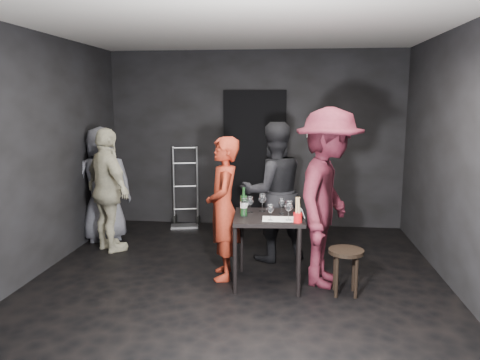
# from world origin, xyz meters

# --- Properties ---
(floor) EXTENTS (4.50, 5.00, 0.02)m
(floor) POSITION_xyz_m (0.00, 0.00, 0.00)
(floor) COLOR black
(floor) RESTS_ON ground
(ceiling) EXTENTS (4.50, 5.00, 0.02)m
(ceiling) POSITION_xyz_m (0.00, 0.00, 2.70)
(ceiling) COLOR silver
(ceiling) RESTS_ON ground
(wall_back) EXTENTS (4.50, 0.04, 2.70)m
(wall_back) POSITION_xyz_m (0.00, 2.50, 1.35)
(wall_back) COLOR black
(wall_back) RESTS_ON ground
(wall_front) EXTENTS (4.50, 0.04, 2.70)m
(wall_front) POSITION_xyz_m (0.00, -2.50, 1.35)
(wall_front) COLOR black
(wall_front) RESTS_ON ground
(wall_left) EXTENTS (0.04, 5.00, 2.70)m
(wall_left) POSITION_xyz_m (-2.25, 0.00, 1.35)
(wall_left) COLOR black
(wall_left) RESTS_ON ground
(wall_right) EXTENTS (0.04, 5.00, 2.70)m
(wall_right) POSITION_xyz_m (2.25, 0.00, 1.35)
(wall_right) COLOR black
(wall_right) RESTS_ON ground
(doorway) EXTENTS (0.95, 0.10, 2.10)m
(doorway) POSITION_xyz_m (0.00, 2.44, 1.05)
(doorway) COLOR black
(doorway) RESTS_ON ground
(wallbox_upper) EXTENTS (0.12, 0.06, 0.12)m
(wallbox_upper) POSITION_xyz_m (0.85, 2.45, 1.45)
(wallbox_upper) COLOR #B7B7B2
(wallbox_upper) RESTS_ON wall_back
(wallbox_lower) EXTENTS (0.10, 0.06, 0.14)m
(wallbox_lower) POSITION_xyz_m (1.05, 2.45, 1.40)
(wallbox_lower) COLOR #B7B7B2
(wallbox_lower) RESTS_ON wall_back
(hand_truck) EXTENTS (0.42, 0.35, 1.25)m
(hand_truck) POSITION_xyz_m (-1.07, 2.29, 0.22)
(hand_truck) COLOR #B2B2B7
(hand_truck) RESTS_ON floor
(tasting_table) EXTENTS (0.72, 0.72, 0.75)m
(tasting_table) POSITION_xyz_m (0.33, 0.08, 0.65)
(tasting_table) COLOR black
(tasting_table) RESTS_ON floor
(stool) EXTENTS (0.35, 0.35, 0.47)m
(stool) POSITION_xyz_m (1.13, -0.12, 0.38)
(stool) COLOR black
(stool) RESTS_ON floor
(server_red) EXTENTS (0.48, 0.65, 1.63)m
(server_red) POSITION_xyz_m (-0.17, 0.22, 0.82)
(server_red) COLOR maroon
(server_red) RESTS_ON floor
(woman_black) EXTENTS (1.05, 0.82, 1.91)m
(woman_black) POSITION_xyz_m (0.35, 0.89, 0.96)
(woman_black) COLOR black
(woman_black) RESTS_ON floor
(man_maroon) EXTENTS (1.11, 1.66, 2.36)m
(man_maroon) POSITION_xyz_m (0.95, 0.15, 1.18)
(man_maroon) COLOR #46131F
(man_maroon) RESTS_ON floor
(bystander_cream) EXTENTS (1.08, 1.02, 1.72)m
(bystander_cream) POSITION_xyz_m (-1.77, 0.98, 0.86)
(bystander_cream) COLOR beige
(bystander_cream) RESTS_ON floor
(bystander_grey) EXTENTS (0.95, 0.78, 1.70)m
(bystander_grey) POSITION_xyz_m (-2.03, 1.42, 0.85)
(bystander_grey) COLOR slate
(bystander_grey) RESTS_ON floor
(tasting_mat) EXTENTS (0.34, 0.23, 0.00)m
(tasting_mat) POSITION_xyz_m (0.44, -0.07, 0.75)
(tasting_mat) COLOR white
(tasting_mat) RESTS_ON tasting_table
(wine_glass_a) EXTENTS (0.10, 0.10, 0.22)m
(wine_glass_a) POSITION_xyz_m (0.09, 0.00, 0.86)
(wine_glass_a) COLOR white
(wine_glass_a) RESTS_ON tasting_table
(wine_glass_b) EXTENTS (0.09, 0.09, 0.20)m
(wine_glass_b) POSITION_xyz_m (0.13, 0.18, 0.85)
(wine_glass_b) COLOR white
(wine_glass_b) RESTS_ON tasting_table
(wine_glass_c) EXTENTS (0.10, 0.10, 0.22)m
(wine_glass_c) POSITION_xyz_m (0.26, 0.26, 0.86)
(wine_glass_c) COLOR white
(wine_glass_c) RESTS_ON tasting_table
(wine_glass_d) EXTENTS (0.08, 0.08, 0.18)m
(wine_glass_d) POSITION_xyz_m (0.36, -0.12, 0.84)
(wine_glass_d) COLOR white
(wine_glass_d) RESTS_ON tasting_table
(wine_glass_e) EXTENTS (0.10, 0.10, 0.22)m
(wine_glass_e) POSITION_xyz_m (0.54, -0.11, 0.86)
(wine_glass_e) COLOR white
(wine_glass_e) RESTS_ON tasting_table
(wine_glass_f) EXTENTS (0.08, 0.08, 0.18)m
(wine_glass_f) POSITION_xyz_m (0.47, 0.16, 0.84)
(wine_glass_f) COLOR white
(wine_glass_f) RESTS_ON tasting_table
(wine_bottle) EXTENTS (0.07, 0.07, 0.30)m
(wine_bottle) POSITION_xyz_m (0.07, 0.06, 0.87)
(wine_bottle) COLOR black
(wine_bottle) RESTS_ON tasting_table
(breadstick_cup) EXTENTS (0.09, 0.09, 0.27)m
(breadstick_cup) POSITION_xyz_m (0.63, -0.16, 0.87)
(breadstick_cup) COLOR red
(breadstick_cup) RESTS_ON tasting_table
(reserved_card) EXTENTS (0.11, 0.15, 0.11)m
(reserved_card) POSITION_xyz_m (0.64, 0.04, 0.80)
(reserved_card) COLOR white
(reserved_card) RESTS_ON tasting_table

